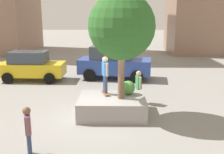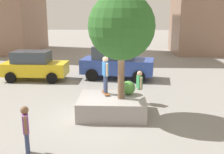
% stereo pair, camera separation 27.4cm
% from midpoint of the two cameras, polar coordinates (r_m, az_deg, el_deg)
% --- Properties ---
extents(ground_plane, '(120.00, 120.00, 0.00)m').
position_cam_midpoint_polar(ground_plane, '(11.34, -1.75, -8.79)').
color(ground_plane, gray).
extents(planter_ledge, '(2.88, 2.25, 0.81)m').
position_cam_midpoint_polar(planter_ledge, '(11.46, 0.69, -6.36)').
color(planter_ledge, gray).
rests_on(planter_ledge, ground).
extents(plaza_tree, '(2.72, 2.72, 4.40)m').
position_cam_midpoint_polar(plaza_tree, '(10.61, 2.86, 10.95)').
color(plaza_tree, brown).
rests_on(plaza_tree, planter_ledge).
extents(boxwood_shrub, '(0.62, 0.62, 0.62)m').
position_cam_midpoint_polar(boxwood_shrub, '(11.64, 4.28, -2.37)').
color(boxwood_shrub, '#4C8C3D').
rests_on(boxwood_shrub, planter_ledge).
extents(skateboard, '(0.44, 0.83, 0.07)m').
position_cam_midpoint_polar(skateboard, '(11.73, -0.75, -3.48)').
color(skateboard, brown).
rests_on(skateboard, planter_ledge).
extents(skateboarder, '(0.32, 0.53, 1.64)m').
position_cam_midpoint_polar(skateboarder, '(11.48, -0.76, 1.11)').
color(skateboarder, navy).
rests_on(skateboarder, skateboard).
extents(taxi_cab, '(4.19, 2.00, 1.94)m').
position_cam_midpoint_polar(taxi_cab, '(17.98, -16.23, 2.45)').
color(taxi_cab, gold).
rests_on(taxi_cab, ground).
extents(sedan_parked, '(5.04, 2.79, 2.23)m').
position_cam_midpoint_polar(sedan_parked, '(17.61, 1.43, 3.27)').
color(sedan_parked, '#2D479E').
rests_on(sedan_parked, ground).
extents(pedestrian_crossing, '(0.32, 0.51, 1.60)m').
position_cam_midpoint_polar(pedestrian_crossing, '(8.60, -17.47, -10.38)').
color(pedestrian_crossing, navy).
rests_on(pedestrian_crossing, ground).
extents(passerby_with_bag, '(0.29, 0.55, 1.65)m').
position_cam_midpoint_polar(passerby_with_bag, '(12.77, 6.63, -1.74)').
color(passerby_with_bag, '#847056').
rests_on(passerby_with_bag, ground).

